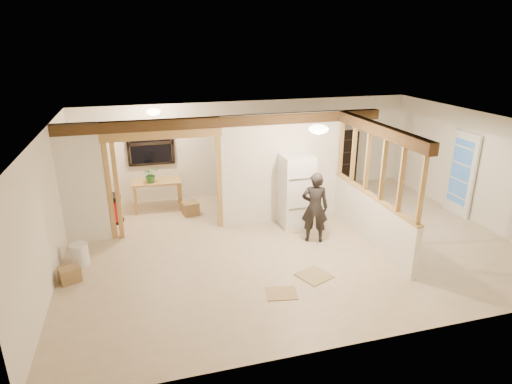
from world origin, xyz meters
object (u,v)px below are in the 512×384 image
object	(u,v)px
work_table	(158,195)
shop_vac	(111,209)
woman	(315,207)
bookshelf	(343,159)
refrigerator	(296,191)

from	to	relation	value
work_table	shop_vac	bearing A→B (deg)	-149.68
work_table	shop_vac	distance (m)	1.21
woman	bookshelf	size ratio (longest dim) A/B	0.95
work_table	bookshelf	world-z (taller)	bookshelf
work_table	woman	bearing A→B (deg)	-38.24
refrigerator	woman	distance (m)	0.89
work_table	bookshelf	xyz separation A→B (m)	(5.21, 0.43, 0.42)
woman	shop_vac	bearing A→B (deg)	-5.58
work_table	bookshelf	bearing A→B (deg)	7.98
work_table	bookshelf	distance (m)	5.25
woman	bookshelf	distance (m)	3.80
woman	shop_vac	size ratio (longest dim) A/B	2.24
shop_vac	bookshelf	bearing A→B (deg)	8.90
shop_vac	refrigerator	bearing A→B (deg)	-17.20
woman	bookshelf	world-z (taller)	bookshelf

